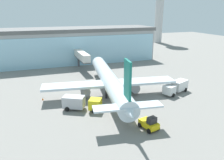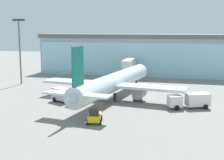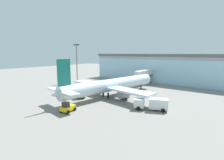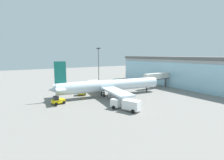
% 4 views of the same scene
% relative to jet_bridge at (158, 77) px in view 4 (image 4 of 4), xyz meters
% --- Properties ---
extents(ground, '(240.00, 240.00, 0.00)m').
position_rel_jet_bridge_xyz_m(ground, '(-0.09, -27.25, -4.46)').
color(ground, gray).
extents(terminal_building, '(60.02, 15.99, 12.21)m').
position_rel_jet_bridge_xyz_m(terminal_building, '(-0.10, 13.29, 1.65)').
color(terminal_building, '#A3A3A3').
rests_on(terminal_building, ground).
extents(jet_bridge, '(2.52, 13.18, 5.84)m').
position_rel_jet_bridge_xyz_m(jet_bridge, '(0.00, 0.00, 0.00)').
color(jet_bridge, beige).
rests_on(jet_bridge, ground).
extents(apron_light_mast, '(3.20, 0.40, 16.20)m').
position_rel_jet_bridge_xyz_m(apron_light_mast, '(-25.54, -12.48, 5.33)').
color(apron_light_mast, '#59595E').
rests_on(apron_light_mast, ground).
extents(airplane, '(29.37, 37.37, 11.19)m').
position_rel_jet_bridge_xyz_m(airplane, '(1.00, -23.30, -1.16)').
color(airplane, silver).
rests_on(airplane, ground).
extents(catering_truck, '(7.44, 5.49, 2.65)m').
position_rel_jet_bridge_xyz_m(catering_truck, '(-6.79, -28.84, -2.99)').
color(catering_truck, yellow).
rests_on(catering_truck, ground).
extents(fuel_truck, '(7.59, 4.78, 2.65)m').
position_rel_jet_bridge_xyz_m(fuel_truck, '(15.81, -27.55, -2.99)').
color(fuel_truck, silver).
rests_on(fuel_truck, ground).
extents(baggage_cart, '(2.15, 3.07, 1.50)m').
position_rel_jet_bridge_xyz_m(baggage_cart, '(5.73, -22.83, -3.96)').
color(baggage_cart, slate).
rests_on(baggage_cart, ground).
extents(pushback_tug, '(2.73, 3.50, 2.30)m').
position_rel_jet_bridge_xyz_m(pushback_tug, '(1.93, -39.68, -3.48)').
color(pushback_tug, yellow).
rests_on(pushback_tug, ground).
extents(safety_cone_nose, '(0.36, 0.36, 0.55)m').
position_rel_jet_bridge_xyz_m(safety_cone_nose, '(0.33, -31.81, -4.18)').
color(safety_cone_nose, orange).
rests_on(safety_cone_nose, ground).
extents(safety_cone_wingtip, '(0.36, 0.36, 0.55)m').
position_rel_jet_bridge_xyz_m(safety_cone_wingtip, '(-13.41, -21.39, -4.18)').
color(safety_cone_wingtip, orange).
rests_on(safety_cone_wingtip, ground).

